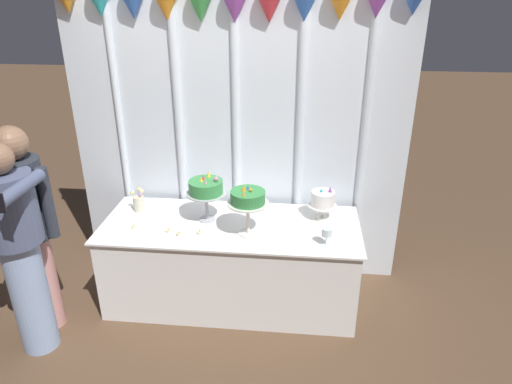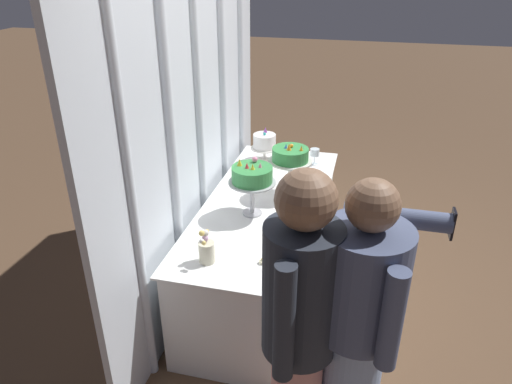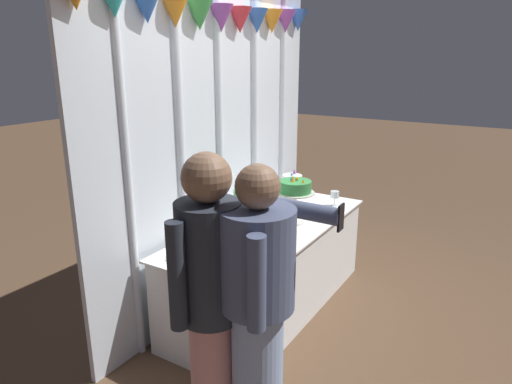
# 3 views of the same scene
# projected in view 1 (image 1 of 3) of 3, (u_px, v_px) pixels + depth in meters

# --- Properties ---
(ground_plane) EXTENTS (24.00, 24.00, 0.00)m
(ground_plane) POSITION_uv_depth(u_px,v_px,m) (231.00, 305.00, 3.91)
(ground_plane) COLOR brown
(draped_curtain) EXTENTS (2.87, 0.20, 2.78)m
(draped_curtain) POSITION_uv_depth(u_px,v_px,m) (238.00, 108.00, 3.80)
(draped_curtain) COLOR silver
(draped_curtain) RESTS_ON ground_plane
(cake_table) EXTENTS (2.08, 0.84, 0.73)m
(cake_table) POSITION_uv_depth(u_px,v_px,m) (232.00, 262.00, 3.85)
(cake_table) COLOR white
(cake_table) RESTS_ON ground_plane
(cake_display_leftmost) EXTENTS (0.32, 0.32, 0.40)m
(cake_display_leftmost) POSITION_uv_depth(u_px,v_px,m) (206.00, 189.00, 3.65)
(cake_display_leftmost) COLOR #B2B2B7
(cake_display_leftmost) RESTS_ON cake_table
(cake_display_center) EXTENTS (0.32, 0.32, 0.41)m
(cake_display_center) POSITION_uv_depth(u_px,v_px,m) (248.00, 199.00, 3.44)
(cake_display_center) COLOR silver
(cake_display_center) RESTS_ON cake_table
(cake_display_rightmost) EXTENTS (0.23, 0.23, 0.28)m
(cake_display_rightmost) POSITION_uv_depth(u_px,v_px,m) (323.00, 200.00, 3.73)
(cake_display_rightmost) COLOR silver
(cake_display_rightmost) RESTS_ON cake_table
(wine_glass) EXTENTS (0.08, 0.08, 0.14)m
(wine_glass) POSITION_uv_depth(u_px,v_px,m) (327.00, 233.00, 3.36)
(wine_glass) COLOR silver
(wine_glass) RESTS_ON cake_table
(flower_vase) EXTENTS (0.12, 0.10, 0.20)m
(flower_vase) POSITION_uv_depth(u_px,v_px,m) (139.00, 202.00, 3.89)
(flower_vase) COLOR beige
(flower_vase) RESTS_ON cake_table
(tealight_far_left) EXTENTS (0.04, 0.04, 0.04)m
(tealight_far_left) POSITION_uv_depth(u_px,v_px,m) (134.00, 227.00, 3.63)
(tealight_far_left) COLOR beige
(tealight_far_left) RESTS_ON cake_table
(tealight_near_left) EXTENTS (0.05, 0.05, 0.04)m
(tealight_near_left) POSITION_uv_depth(u_px,v_px,m) (169.00, 231.00, 3.58)
(tealight_near_left) COLOR beige
(tealight_near_left) RESTS_ON cake_table
(tealight_near_right) EXTENTS (0.05, 0.05, 0.04)m
(tealight_near_right) POSITION_uv_depth(u_px,v_px,m) (179.00, 234.00, 3.53)
(tealight_near_right) COLOR beige
(tealight_near_right) RESTS_ON cake_table
(tealight_far_right) EXTENTS (0.05, 0.05, 0.04)m
(tealight_far_right) POSITION_uv_depth(u_px,v_px,m) (200.00, 232.00, 3.55)
(tealight_far_right) COLOR beige
(tealight_far_right) RESTS_ON cake_table
(guest_man_dark_suit) EXTENTS (0.48, 0.37, 1.64)m
(guest_man_dark_suit) POSITION_uv_depth(u_px,v_px,m) (29.00, 223.00, 3.33)
(guest_man_dark_suit) COLOR #D6938E
(guest_man_dark_suit) RESTS_ON ground_plane
(guest_man_pink_jacket) EXTENTS (0.49, 0.57, 1.60)m
(guest_man_pink_jacket) POSITION_uv_depth(u_px,v_px,m) (18.00, 245.00, 3.12)
(guest_man_pink_jacket) COLOR #93ADD6
(guest_man_pink_jacket) RESTS_ON ground_plane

